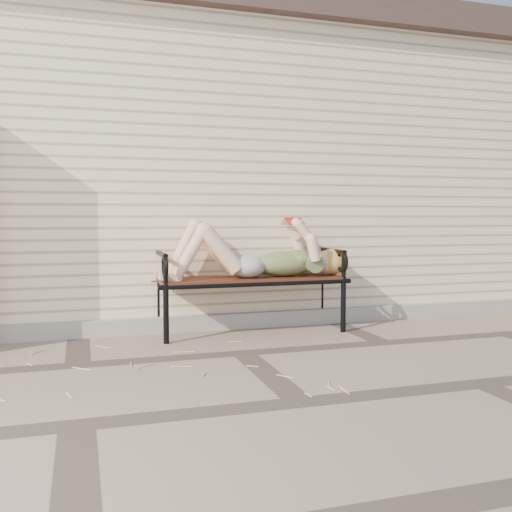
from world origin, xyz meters
name	(u,v)px	position (x,y,z in m)	size (l,w,h in m)	color
ground	(243,353)	(0.00, 0.00, 0.00)	(80.00, 80.00, 0.00)	gray
house_wall	(179,183)	(0.00, 3.00, 1.50)	(8.00, 4.00, 3.00)	#F5E3BF
house_roof	(178,51)	(0.00, 3.00, 3.15)	(8.30, 4.30, 0.30)	#4A3834
foundation_strip	(215,322)	(0.00, 0.97, 0.07)	(8.00, 0.10, 0.15)	#A29D93
garden_bench	(247,259)	(0.29, 0.89, 0.68)	(1.88, 0.75, 1.21)	black
reading_woman	(253,255)	(0.31, 0.74, 0.72)	(1.77, 0.40, 0.56)	#0B374E
straw_scatter	(166,368)	(-0.65, -0.28, 0.01)	(3.08, 1.71, 0.01)	#E1C36D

